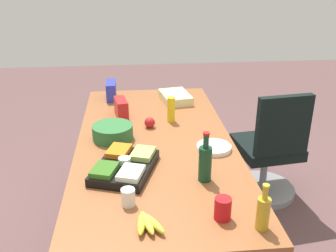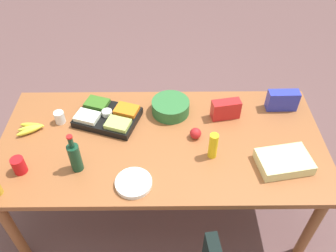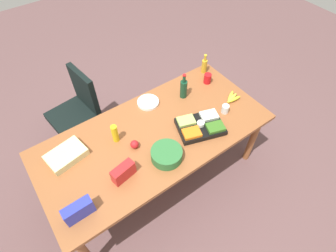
# 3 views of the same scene
# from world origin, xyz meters

# --- Properties ---
(ground_plane) EXTENTS (10.00, 10.00, 0.00)m
(ground_plane) POSITION_xyz_m (0.00, 0.00, 0.00)
(ground_plane) COLOR brown
(conference_table) EXTENTS (2.18, 1.03, 0.77)m
(conference_table) POSITION_xyz_m (0.00, 0.00, 0.70)
(conference_table) COLOR brown
(conference_table) RESTS_ON ground
(wine_bottle) EXTENTS (0.08, 0.08, 0.29)m
(wine_bottle) POSITION_xyz_m (0.52, 0.24, 0.88)
(wine_bottle) COLOR #133D27
(wine_bottle) RESTS_ON conference_table
(red_solo_cup) EXTENTS (0.10, 0.10, 0.11)m
(red_solo_cup) POSITION_xyz_m (0.86, 0.26, 0.83)
(red_solo_cup) COLOR red
(red_solo_cup) RESTS_ON conference_table
(chip_bag_red) EXTENTS (0.21, 0.11, 0.14)m
(chip_bag_red) POSITION_xyz_m (-0.45, -0.23, 0.84)
(chip_bag_red) COLOR red
(chip_bag_red) RESTS_ON conference_table
(veggie_tray) EXTENTS (0.49, 0.42, 0.09)m
(veggie_tray) POSITION_xyz_m (0.38, -0.20, 0.81)
(veggie_tray) COLOR black
(veggie_tray) RESTS_ON conference_table
(mustard_bottle) EXTENTS (0.06, 0.06, 0.19)m
(mustard_bottle) POSITION_xyz_m (-0.32, 0.14, 0.87)
(mustard_bottle) COLOR yellow
(mustard_bottle) RESTS_ON conference_table
(apple_red) EXTENTS (0.08, 0.08, 0.08)m
(apple_red) POSITION_xyz_m (-0.23, -0.02, 0.81)
(apple_red) COLOR red
(apple_red) RESTS_ON conference_table
(salad_bowl) EXTENTS (0.29, 0.29, 0.10)m
(salad_bowl) POSITION_xyz_m (-0.06, -0.28, 0.82)
(salad_bowl) COLOR #2D6B35
(salad_bowl) RESTS_ON conference_table
(sheet_cake) EXTENTS (0.35, 0.27, 0.07)m
(sheet_cake) POSITION_xyz_m (-0.76, 0.22, 0.81)
(sheet_cake) COLOR beige
(sheet_cake) RESTS_ON conference_table
(paper_cup) EXTENTS (0.08, 0.08, 0.09)m
(paper_cup) POSITION_xyz_m (0.71, -0.18, 0.82)
(paper_cup) COLOR white
(paper_cup) RESTS_ON conference_table
(paper_plate_stack) EXTENTS (0.22, 0.22, 0.03)m
(paper_plate_stack) POSITION_xyz_m (0.16, 0.36, 0.79)
(paper_plate_stack) COLOR white
(paper_plate_stack) RESTS_ON conference_table
(banana_bunch) EXTENTS (0.18, 0.14, 0.04)m
(banana_bunch) POSITION_xyz_m (0.90, -0.10, 0.80)
(banana_bunch) COLOR yellow
(banana_bunch) RESTS_ON conference_table
(chip_bag_blue) EXTENTS (0.22, 0.08, 0.15)m
(chip_bag_blue) POSITION_xyz_m (-0.87, -0.32, 0.85)
(chip_bag_blue) COLOR #2A35B3
(chip_bag_blue) RESTS_ON conference_table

